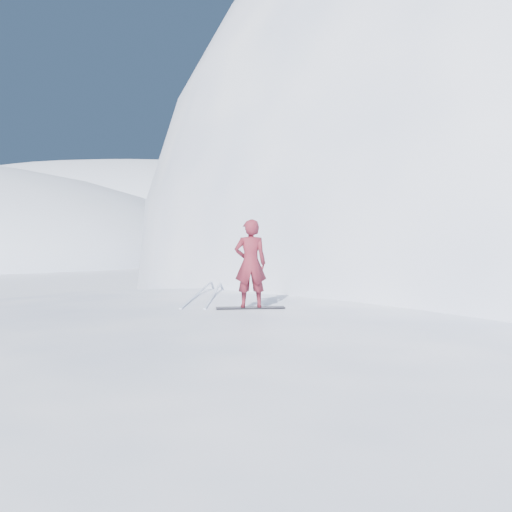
{
  "coord_description": "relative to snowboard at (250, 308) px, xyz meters",
  "views": [
    {
      "loc": [
        2.77,
        -9.46,
        4.2
      ],
      "look_at": [
        1.13,
        3.88,
        3.5
      ],
      "focal_mm": 40.0,
      "sensor_mm": 36.0,
      "label": 1
    }
  ],
  "objects": [
    {
      "name": "near_ridge",
      "position": [
        -0.13,
        0.12,
        -2.41
      ],
      "size": [
        36.0,
        28.0,
        4.8
      ],
      "primitive_type": "ellipsoid",
      "color": "white",
      "rests_on": "ground"
    },
    {
      "name": "snowboard",
      "position": [
        0.0,
        0.0,
        0.0
      ],
      "size": [
        1.54,
        0.61,
        0.03
      ],
      "primitive_type": "cube",
      "rotation": [
        0.0,
        0.0,
        0.23
      ],
      "color": "black",
      "rests_on": "near_ridge"
    },
    {
      "name": "wind_bumps",
      "position": [
        -1.69,
        -0.76,
        -2.41
      ],
      "size": [
        16.0,
        14.4,
        1.0
      ],
      "color": "white",
      "rests_on": "ground"
    },
    {
      "name": "ground",
      "position": [
        -1.13,
        -2.88,
        -2.41
      ],
      "size": [
        400.0,
        400.0,
        0.0
      ],
      "primitive_type": "plane",
      "color": "white",
      "rests_on": "ground"
    },
    {
      "name": "board_tracks",
      "position": [
        -1.56,
        2.71,
        0.01
      ],
      "size": [
        1.13,
        5.98,
        0.04
      ],
      "color": "silver",
      "rests_on": "ground"
    },
    {
      "name": "snowboarder",
      "position": [
        0.0,
        0.0,
        0.98
      ],
      "size": [
        0.79,
        0.61,
        1.93
      ],
      "primitive_type": "imported",
      "rotation": [
        0.0,
        0.0,
        3.37
      ],
      "color": "maroon",
      "rests_on": "snowboard"
    },
    {
      "name": "far_ridge_c",
      "position": [
        -41.13,
        107.12,
        -2.41
      ],
      "size": [
        140.0,
        90.0,
        36.0
      ],
      "primitive_type": "ellipsoid",
      "color": "white",
      "rests_on": "ground"
    },
    {
      "name": "peak_shoulder",
      "position": [
        8.87,
        17.12,
        -2.41
      ],
      "size": [
        28.0,
        24.0,
        18.0
      ],
      "primitive_type": "ellipsoid",
      "color": "white",
      "rests_on": "ground"
    }
  ]
}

